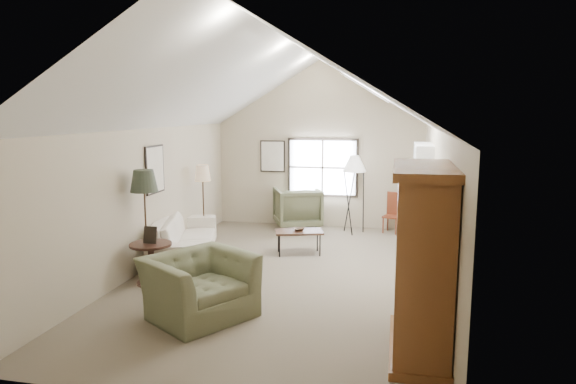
% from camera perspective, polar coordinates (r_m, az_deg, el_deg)
% --- Properties ---
extents(room_shell, '(5.01, 8.01, 4.00)m').
position_cam_1_polar(room_shell, '(8.52, -0.57, 11.68)').
color(room_shell, '#6E614E').
rests_on(room_shell, ground).
extents(window, '(1.72, 0.08, 1.42)m').
position_cam_1_polar(window, '(12.46, 3.87, 2.73)').
color(window, black).
rests_on(window, room_shell).
extents(skylight, '(0.80, 1.20, 0.52)m').
position_cam_1_polar(skylight, '(9.23, 8.75, 11.45)').
color(skylight, white).
rests_on(skylight, room_shell).
extents(wall_art, '(1.97, 3.71, 0.88)m').
position_cam_1_polar(wall_art, '(10.96, -7.97, 3.26)').
color(wall_art, black).
rests_on(wall_art, room_shell).
extents(armoire, '(0.60, 1.50, 2.20)m').
position_cam_1_polar(armoire, '(6.16, 14.69, -7.45)').
color(armoire, brown).
rests_on(armoire, ground).
extents(tv_alcove, '(0.32, 1.30, 2.10)m').
position_cam_1_polar(tv_alcove, '(10.05, 14.63, -0.79)').
color(tv_alcove, white).
rests_on(tv_alcove, ground).
extents(media_console, '(0.34, 1.18, 0.60)m').
position_cam_1_polar(media_console, '(10.23, 14.33, -5.49)').
color(media_console, '#382316').
rests_on(media_console, ground).
extents(tv_panel, '(0.05, 0.90, 0.55)m').
position_cam_1_polar(tv_panel, '(10.09, 14.46, -2.08)').
color(tv_panel, black).
rests_on(tv_panel, media_console).
extents(sofa, '(1.80, 2.91, 0.79)m').
position_cam_1_polar(sofa, '(10.19, -11.38, -4.88)').
color(sofa, beige).
rests_on(sofa, ground).
extents(armchair_near, '(1.71, 1.75, 0.86)m').
position_cam_1_polar(armchair_near, '(7.25, -9.80, -10.30)').
color(armchair_near, '#616748').
rests_on(armchair_near, ground).
extents(armchair_far, '(1.38, 1.39, 0.97)m').
position_cam_1_polar(armchair_far, '(12.45, 1.05, -1.74)').
color(armchair_far, '#5A5D41').
rests_on(armchair_far, ground).
extents(coffee_table, '(1.04, 0.76, 0.48)m').
position_cam_1_polar(coffee_table, '(10.19, 1.22, -5.61)').
color(coffee_table, '#3E2419').
rests_on(coffee_table, ground).
extents(bowl, '(0.28, 0.28, 0.05)m').
position_cam_1_polar(bowl, '(10.13, 1.22, -4.16)').
color(bowl, '#332215').
rests_on(bowl, coffee_table).
extents(side_table, '(0.85, 0.85, 0.68)m').
position_cam_1_polar(side_table, '(8.77, -14.93, -7.68)').
color(side_table, '#341C15').
rests_on(side_table, ground).
extents(side_chair, '(0.46, 0.46, 0.94)m').
position_cam_1_polar(side_chair, '(12.15, 11.49, -2.28)').
color(side_chair, maroon).
rests_on(side_chair, ground).
extents(tripod_lamp, '(0.58, 0.58, 1.84)m').
position_cam_1_polar(tripod_lamp, '(11.85, 7.33, -0.23)').
color(tripod_lamp, white).
rests_on(tripod_lamp, ground).
extents(dark_lamp, '(0.57, 0.57, 1.89)m').
position_cam_1_polar(dark_lamp, '(8.87, -15.52, -3.46)').
color(dark_lamp, '#23291D').
rests_on(dark_lamp, ground).
extents(tan_lamp, '(0.42, 0.42, 1.70)m').
position_cam_1_polar(tan_lamp, '(11.21, -9.38, -1.18)').
color(tan_lamp, tan).
rests_on(tan_lamp, ground).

